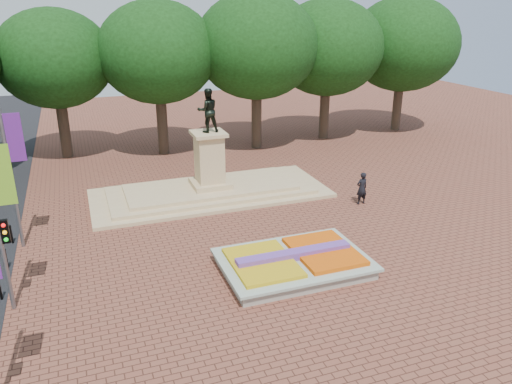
{
  "coord_description": "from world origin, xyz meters",
  "views": [
    {
      "loc": [
        -7.12,
        -19.36,
        10.9
      ],
      "look_at": [
        0.76,
        2.09,
        2.2
      ],
      "focal_mm": 35.0,
      "sensor_mm": 36.0,
      "label": 1
    }
  ],
  "objects": [
    {
      "name": "pedestrian",
      "position": [
        7.78,
        3.63,
        0.95
      ],
      "size": [
        0.73,
        0.51,
        1.91
      ],
      "primitive_type": "imported",
      "rotation": [
        0.0,
        0.0,
        3.22
      ],
      "color": "black",
      "rests_on": "ground"
    },
    {
      "name": "ground",
      "position": [
        0.0,
        0.0,
        0.0
      ],
      "size": [
        90.0,
        90.0,
        0.0
      ],
      "primitive_type": "plane",
      "color": "brown",
      "rests_on": "ground"
    },
    {
      "name": "flower_bed",
      "position": [
        1.03,
        -2.0,
        0.38
      ],
      "size": [
        6.3,
        4.3,
        0.91
      ],
      "color": "gray",
      "rests_on": "ground"
    },
    {
      "name": "tree_row_back",
      "position": [
        2.33,
        18.0,
        6.67
      ],
      "size": [
        44.8,
        8.8,
        10.43
      ],
      "color": "#32251B",
      "rests_on": "ground"
    },
    {
      "name": "monument",
      "position": [
        0.0,
        8.0,
        0.88
      ],
      "size": [
        14.0,
        6.0,
        6.4
      ],
      "color": "tan",
      "rests_on": "ground"
    }
  ]
}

